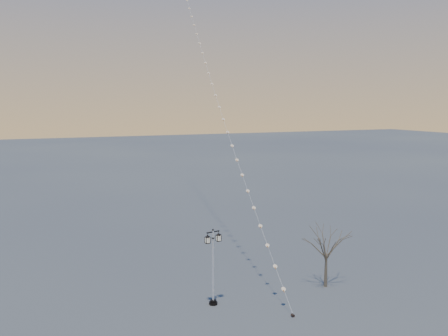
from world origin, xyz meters
TOP-DOWN VIEW (x-y plane):
  - ground at (0.00, 0.00)m, footprint 300.00×300.00m
  - street_lamp at (-1.28, 1.49)m, footprint 1.15×0.54m
  - bare_tree at (6.42, 1.16)m, footprint 2.31×2.31m
  - kite_train at (5.47, 18.68)m, footprint 7.27×41.54m

SIDE VIEW (x-z plane):
  - ground at x=0.00m, z-range 0.00..0.00m
  - street_lamp at x=-1.28m, z-range 0.24..4.81m
  - bare_tree at x=6.42m, z-range 0.74..4.57m
  - kite_train at x=5.47m, z-range -0.13..30.83m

